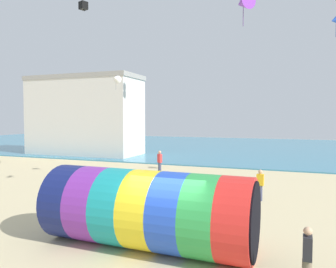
{
  "coord_description": "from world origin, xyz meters",
  "views": [
    {
      "loc": [
        3.52,
        -9.49,
        4.35
      ],
      "look_at": [
        -0.89,
        2.28,
        3.7
      ],
      "focal_mm": 35.0,
      "sensor_mm": 36.0,
      "label": 1
    }
  ],
  "objects": [
    {
      "name": "giant_inflatable_tube",
      "position": [
        -0.86,
        0.27,
        1.3
      ],
      "size": [
        7.07,
        2.76,
        2.59
      ],
      "color": "navy",
      "rests_on": "ground"
    },
    {
      "name": "kite_blue_delta",
      "position": [
        5.95,
        12.44,
        10.11
      ],
      "size": [
        1.18,
        1.14,
        1.47
      ],
      "color": "blue"
    },
    {
      "name": "kite_handler",
      "position": [
        3.97,
        -0.77,
        0.82
      ],
      "size": [
        0.24,
        0.37,
        1.62
      ],
      "color": "#726651",
      "rests_on": "ground"
    },
    {
      "name": "ground_plane",
      "position": [
        0.0,
        0.0,
        0.0
      ],
      "size": [
        120.0,
        120.0,
        0.0
      ],
      "primitive_type": "plane",
      "color": "#CCBA8C"
    },
    {
      "name": "sea",
      "position": [
        0.0,
        38.11,
        0.05
      ],
      "size": [
        120.0,
        40.0,
        0.1
      ],
      "primitive_type": "cube",
      "color": "teal",
      "rests_on": "ground"
    },
    {
      "name": "kite_purple_delta",
      "position": [
        1.05,
        8.56,
        10.45
      ],
      "size": [
        1.29,
        1.29,
        1.7
      ],
      "color": "purple"
    },
    {
      "name": "bystander_near_water",
      "position": [
        -5.82,
        13.62,
        0.92
      ],
      "size": [
        0.42,
        0.39,
        1.79
      ],
      "color": "#383D56",
      "rests_on": "ground"
    },
    {
      "name": "bystander_mid_beach",
      "position": [
        2.1,
        7.98,
        0.83
      ],
      "size": [
        0.37,
        0.24,
        1.63
      ],
      "color": "#383D56",
      "rests_on": "ground"
    },
    {
      "name": "promenade_building",
      "position": [
        -18.7,
        22.48,
        4.53
      ],
      "size": [
        13.07,
        5.41,
        9.03
      ],
      "color": "silver",
      "rests_on": "ground"
    },
    {
      "name": "kite_black_box",
      "position": [
        -7.73,
        6.69,
        11.06
      ],
      "size": [
        0.52,
        0.52,
        1.14
      ],
      "color": "black"
    },
    {
      "name": "kite_white_delta",
      "position": [
        -7.3,
        9.61,
        6.89
      ],
      "size": [
        0.63,
        0.71,
        1.08
      ],
      "color": "white"
    }
  ]
}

